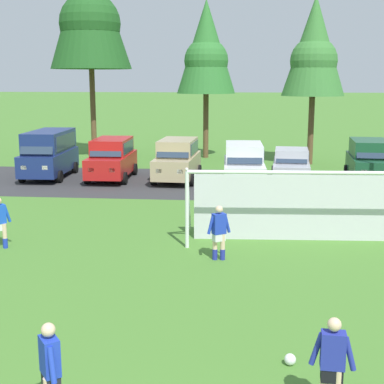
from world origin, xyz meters
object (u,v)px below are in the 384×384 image
object	(u,v)px
parked_car_slot_left	(112,158)
parked_car_slot_right	(369,160)
player_winger_left	(0,223)
player_winger_right	(284,214)
parked_car_slot_far_left	(49,153)
parked_car_slot_center	(244,165)
soccer_goal	(301,203)
soccer_ball	(290,359)
parked_car_slot_center_left	(177,159)
player_midfield_center	(219,233)
player_striker_near	(332,366)
player_defender_far	(51,372)
parked_car_slot_center_right	(291,165)

from	to	relation	value
parked_car_slot_left	parked_car_slot_right	world-z (taller)	same
player_winger_left	player_winger_right	world-z (taller)	same
parked_car_slot_far_left	parked_car_slot_center	size ratio (longest dim) A/B	1.04
player_winger_right	soccer_goal	bearing A→B (deg)	-43.01
soccer_ball	parked_car_slot_center_left	world-z (taller)	parked_car_slot_center_left
soccer_goal	parked_car_slot_center	xyz separation A→B (m)	(-1.88, 9.07, -0.18)
parked_car_slot_left	parked_car_slot_center	world-z (taller)	same
player_midfield_center	parked_car_slot_center	bearing A→B (deg)	86.56
player_striker_near	parked_car_slot_center	world-z (taller)	parked_car_slot_center
parked_car_slot_right	player_winger_right	bearing A→B (deg)	-114.91
player_midfield_center	player_winger_left	world-z (taller)	same
parked_car_slot_center_left	soccer_ball	bearing A→B (deg)	-76.73
player_striker_near	parked_car_slot_center_left	distance (m)	20.93
parked_car_slot_center_left	parked_car_slot_right	xyz separation A→B (m)	(9.93, 0.66, 0.00)
soccer_ball	parked_car_slot_left	bearing A→B (deg)	112.84
parked_car_slot_center	parked_car_slot_right	distance (m)	6.86
player_striker_near	player_defender_far	bearing A→B (deg)	-172.04
player_striker_near	player_defender_far	xyz separation A→B (m)	(-4.35, -0.61, 0.00)
soccer_goal	parked_car_slot_left	bearing A→B (deg)	129.47
soccer_goal	player_winger_left	world-z (taller)	soccer_goal
soccer_goal	player_striker_near	world-z (taller)	soccer_goal
parked_car_slot_far_left	player_winger_left	bearing A→B (deg)	-77.11
player_midfield_center	parked_car_slot_center_right	bearing A→B (deg)	76.47
parked_car_slot_left	parked_car_slot_center_left	xyz separation A→B (m)	(3.51, -0.04, 0.00)
soccer_ball	player_winger_right	world-z (taller)	player_winger_right
soccer_goal	player_defender_far	xyz separation A→B (m)	(-4.75, -10.21, -0.47)
parked_car_slot_center	parked_car_slot_right	bearing A→B (deg)	19.75
player_defender_far	player_winger_left	xyz separation A→B (m)	(-4.73, 8.61, 0.00)
parked_car_slot_far_left	player_striker_near	bearing A→B (deg)	-59.86
player_striker_near	parked_car_slot_right	bearing A→B (deg)	76.67
parked_car_slot_center_left	player_defender_far	bearing A→B (deg)	-88.34
parked_car_slot_center	soccer_ball	bearing A→B (deg)	-86.78
player_midfield_center	player_winger_left	size ratio (longest dim) A/B	1.00
parked_car_slot_right	player_midfield_center	bearing A→B (deg)	-117.88
soccer_ball	player_winger_right	size ratio (longest dim) A/B	0.13
player_winger_right	parked_car_slot_left	distance (m)	13.28
soccer_goal	parked_car_slot_center_right	distance (m)	10.84
soccer_goal	parked_car_slot_center_right	bearing A→B (deg)	87.08
player_midfield_center	player_defender_far	size ratio (longest dim) A/B	1.00
parked_car_slot_center	parked_car_slot_center_right	world-z (taller)	parked_car_slot_center
soccer_ball	parked_car_slot_center	world-z (taller)	parked_car_slot_center
player_winger_right	parked_car_slot_center_left	distance (m)	11.36
player_winger_left	parked_car_slot_center	distance (m)	13.09
player_winger_right	parked_car_slot_far_left	xyz separation A→B (m)	(-11.86, 10.53, 0.52)
player_winger_right	parked_car_slot_left	xyz separation A→B (m)	(-8.37, 10.30, 0.29)
parked_car_slot_right	parked_car_slot_far_left	bearing A→B (deg)	-178.67
player_midfield_center	player_defender_far	xyz separation A→B (m)	(-2.20, -8.12, 0.00)
parked_car_slot_left	parked_car_slot_center_left	distance (m)	3.51
player_defender_far	player_midfield_center	bearing A→B (deg)	74.86
player_winger_left	parked_car_slot_center_right	world-z (taller)	parked_car_slot_center_right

